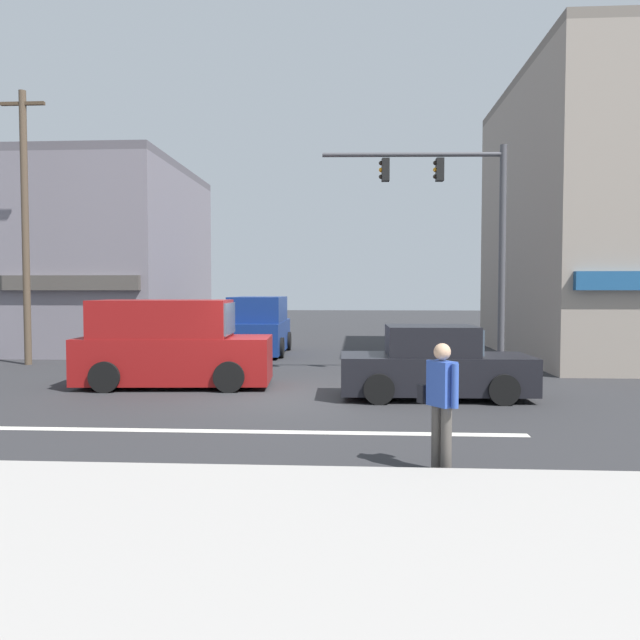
% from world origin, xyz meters
% --- Properties ---
extents(ground_plane, '(120.00, 120.00, 0.00)m').
position_xyz_m(ground_plane, '(0.00, 0.00, 0.00)').
color(ground_plane, '#2B2B2D').
extents(lane_marking_stripe, '(9.00, 0.24, 0.01)m').
position_xyz_m(lane_marking_stripe, '(0.00, -3.50, 0.00)').
color(lane_marking_stripe, silver).
rests_on(lane_marking_stripe, ground).
extents(sidewalk_curb, '(40.00, 5.00, 0.16)m').
position_xyz_m(sidewalk_curb, '(0.00, -8.50, 0.08)').
color(sidewalk_curb, '#9E9993').
rests_on(sidewalk_curb, ground).
extents(building_left_block, '(10.56, 9.17, 7.32)m').
position_xyz_m(building_left_block, '(-10.53, 11.24, 3.66)').
color(building_left_block, slate).
rests_on(building_left_block, ground).
extents(utility_pole_near_left, '(1.40, 0.22, 8.54)m').
position_xyz_m(utility_pole_near_left, '(-8.68, 5.38, 4.42)').
color(utility_pole_near_left, brown).
rests_on(utility_pole_near_left, ground).
extents(traffic_light_mast, '(4.89, 0.36, 6.20)m').
position_xyz_m(traffic_light_mast, '(4.60, 3.25, 4.18)').
color(traffic_light_mast, '#47474C').
rests_on(traffic_light_mast, ground).
extents(sedan_approaching_near, '(4.14, 1.95, 1.58)m').
position_xyz_m(sedan_approaching_near, '(3.40, -0.02, 0.71)').
color(sedan_approaching_near, black).
rests_on(sedan_approaching_near, ground).
extents(van_crossing_rightbound, '(4.71, 2.28, 2.11)m').
position_xyz_m(van_crossing_rightbound, '(-2.80, 1.24, 1.01)').
color(van_crossing_rightbound, maroon).
rests_on(van_crossing_rightbound, ground).
extents(van_crossing_leftbound, '(2.12, 4.64, 2.11)m').
position_xyz_m(van_crossing_leftbound, '(-1.88, 9.04, 1.01)').
color(van_crossing_leftbound, navy).
rests_on(van_crossing_leftbound, ground).
extents(pedestrian_foreground_with_bag, '(0.49, 0.66, 1.67)m').
position_xyz_m(pedestrian_foreground_with_bag, '(2.80, -5.60, 0.95)').
color(pedestrian_foreground_with_bag, '#4C4742').
rests_on(pedestrian_foreground_with_bag, ground).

